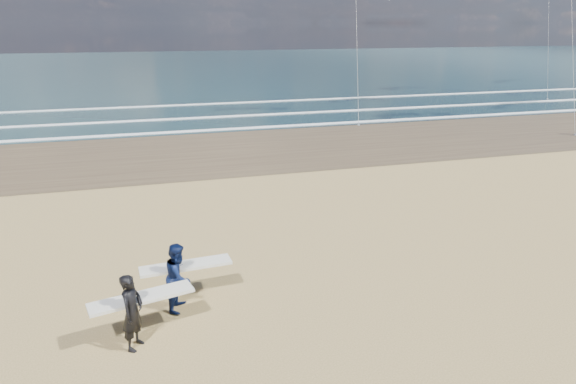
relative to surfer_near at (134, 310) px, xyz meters
name	(u,v)px	position (x,y,z in m)	size (l,w,h in m)	color
wet_sand_strip	(472,131)	(20.56, 17.68, -0.86)	(220.00, 12.00, 0.01)	#4D3A29
ocean	(267,66)	(20.56, 71.68, -0.85)	(220.00, 100.00, 0.02)	#172E33
foam_breakers	(397,107)	(20.56, 27.78, -0.81)	(220.00, 11.70, 0.05)	white
surfer_near	(134,310)	(0.00, 0.00, 0.00)	(2.26, 1.22, 1.69)	black
surfer_far	(180,275)	(1.04, 1.32, -0.02)	(2.23, 1.18, 1.67)	#0A163D
kite_0	(572,11)	(26.50, 17.35, 6.39)	(6.43, 4.81, 12.74)	slate
kite_1	(357,25)	(15.06, 23.88, 5.57)	(5.79, 4.74, 11.67)	slate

